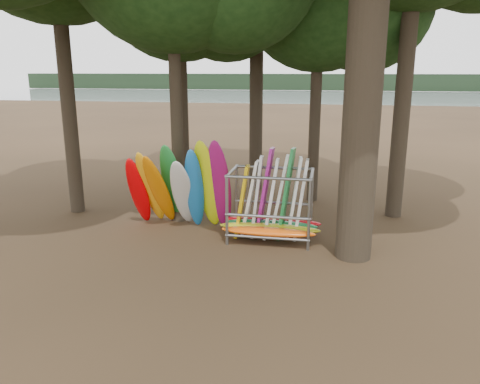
# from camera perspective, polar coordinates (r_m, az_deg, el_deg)

# --- Properties ---
(ground) EXTENTS (120.00, 120.00, 0.00)m
(ground) POSITION_cam_1_polar(r_m,az_deg,el_deg) (13.67, -3.96, -7.13)
(ground) COLOR #47331E
(ground) RESTS_ON ground
(lake) EXTENTS (160.00, 160.00, 0.00)m
(lake) POSITION_cam_1_polar(r_m,az_deg,el_deg) (72.50, 8.41, 10.55)
(lake) COLOR gray
(lake) RESTS_ON ground
(far_shore) EXTENTS (160.00, 4.00, 4.00)m
(far_shore) POSITION_cam_1_polar(r_m,az_deg,el_deg) (122.33, 9.61, 13.08)
(far_shore) COLOR black
(far_shore) RESTS_ON ground
(kayak_row) EXTENTS (3.54, 2.17, 3.19)m
(kayak_row) POSITION_cam_1_polar(r_m,az_deg,el_deg) (15.21, -7.28, 0.47)
(kayak_row) COLOR #C60004
(kayak_row) RESTS_ON ground
(storage_rack) EXTENTS (3.10, 1.57, 2.85)m
(storage_rack) POSITION_cam_1_polar(r_m,az_deg,el_deg) (14.28, 3.77, -1.91)
(storage_rack) COLOR slate
(storage_rack) RESTS_ON ground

